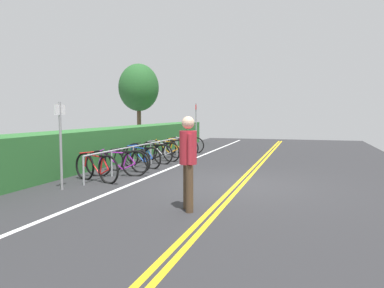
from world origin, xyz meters
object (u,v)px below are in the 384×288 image
object	(u,v)px
bicycle_6	(166,149)
bicycle_0	(96,168)
bicycle_4	(149,154)
bicycle_3	(141,157)
pedestrian	(188,156)
bike_rack	(151,148)
sign_post_near	(60,137)
sign_post_far	(196,122)
bicycle_8	(185,145)
bicycle_2	(127,160)
bicycle_7	(180,147)
tree_mid	(139,88)
bicycle_5	(160,151)
bicycle_1	(117,163)

from	to	relation	value
bicycle_6	bicycle_0	bearing A→B (deg)	-178.56
bicycle_4	bicycle_3	bearing A→B (deg)	-171.76
bicycle_0	pedestrian	world-z (taller)	pedestrian
bike_rack	sign_post_near	distance (m)	4.91
bicycle_0	sign_post_near	world-z (taller)	sign_post_near
bicycle_0	bicycle_6	xyz separation A→B (m)	(5.52, 0.14, -0.01)
bicycle_3	sign_post_far	xyz separation A→B (m)	(6.20, -0.09, 1.01)
bicycle_3	bicycle_8	distance (m)	4.72
bicycle_2	bicycle_8	world-z (taller)	bicycle_8
bicycle_7	bicycle_8	bearing A→B (deg)	2.93
pedestrian	tree_mid	distance (m)	15.36
bicycle_5	bicycle_7	distance (m)	1.97
bicycle_3	tree_mid	distance (m)	9.91
bicycle_6	pedestrian	distance (m)	8.38
bicycle_5	bicycle_7	xyz separation A→B (m)	(1.97, -0.12, -0.01)
bicycle_8	pedestrian	bearing A→B (deg)	-161.79
tree_mid	bicycle_0	bearing A→B (deg)	-160.61
tree_mid	pedestrian	bearing A→B (deg)	-151.83
bicycle_2	pedestrian	world-z (taller)	pedestrian
bicycle_6	bicycle_8	world-z (taller)	same
bicycle_6	sign_post_near	bearing A→B (deg)	179.43
bicycle_3	pedestrian	xyz separation A→B (m)	(-4.81, -3.15, 0.65)
sign_post_near	bicycle_6	bearing A→B (deg)	-0.57
pedestrian	bike_rack	bearing A→B (deg)	29.01
bicycle_2	bicycle_5	bearing A→B (deg)	0.01
bicycle_0	bicycle_1	world-z (taller)	bicycle_1
bicycle_7	tree_mid	xyz separation A→B (m)	(4.75, 4.08, 2.89)
bicycle_3	bicycle_7	xyz separation A→B (m)	(3.84, -0.06, -0.00)
bicycle_1	bicycle_3	xyz separation A→B (m)	(1.76, 0.06, -0.02)
bicycle_0	sign_post_far	distance (m)	8.93
bicycle_1	bicycle_2	bearing A→B (deg)	8.19
sign_post_far	bicycle_2	bearing A→B (deg)	178.75
bicycle_4	bicycle_6	xyz separation A→B (m)	(1.85, 0.05, 0.00)
sign_post_near	bicycle_4	bearing A→B (deg)	-1.43
bicycle_6	pedestrian	xyz separation A→B (m)	(-7.65, -3.35, 0.65)
bicycle_2	bicycle_4	xyz separation A→B (m)	(1.88, 0.08, 0.02)
bicycle_5	bicycle_4	bearing A→B (deg)	174.79
bicycle_6	bicycle_2	bearing A→B (deg)	-177.93
bike_rack	bicycle_8	xyz separation A→B (m)	(3.73, -0.08, -0.21)
bicycle_2	sign_post_near	xyz separation A→B (m)	(-2.98, 0.20, 0.90)
bicycle_3	tree_mid	world-z (taller)	tree_mid
bicycle_8	bicycle_7	bearing A→B (deg)	-177.07
pedestrian	bicycle_4	bearing A→B (deg)	29.55
bicycle_1	bicycle_4	bearing A→B (deg)	4.28
bicycle_1	bicycle_8	size ratio (longest dim) A/B	1.06
bicycle_3	bicycle_7	world-z (taller)	bicycle_3
bicycle_3	sign_post_near	size ratio (longest dim) A/B	0.80
bike_rack	bicycle_7	world-z (taller)	bike_rack
bicycle_3	pedestrian	distance (m)	5.78
bicycle_1	bicycle_3	size ratio (longest dim) A/B	1.07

